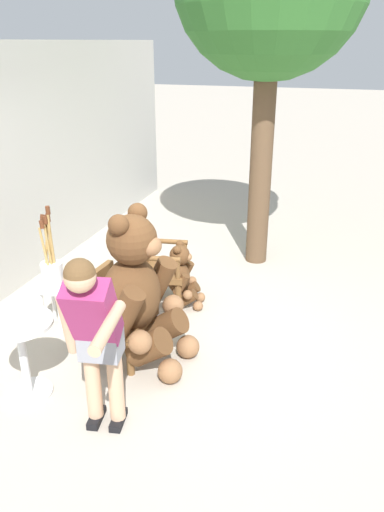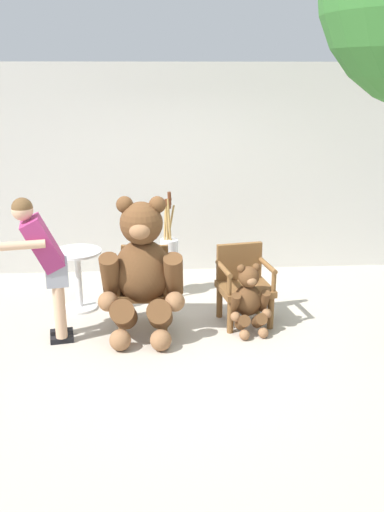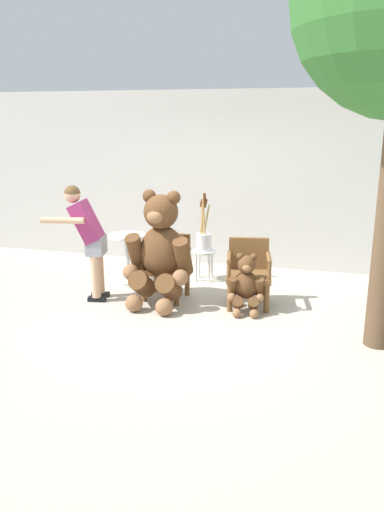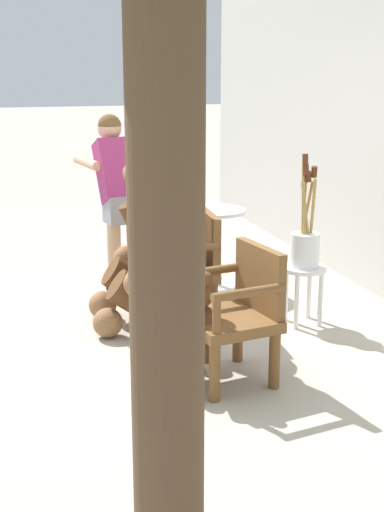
# 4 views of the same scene
# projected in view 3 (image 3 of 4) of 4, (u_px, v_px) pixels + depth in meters

# --- Properties ---
(ground_plane) EXTENTS (60.00, 60.00, 0.00)m
(ground_plane) POSITION_uv_depth(u_px,v_px,m) (196.00, 316.00, 6.19)
(ground_plane) COLOR #B2A899
(back_wall) EXTENTS (10.00, 0.16, 2.80)m
(back_wall) POSITION_uv_depth(u_px,v_px,m) (234.00, 180.00, 8.04)
(back_wall) COLOR beige
(back_wall) RESTS_ON ground
(wooden_chair_left) EXTENTS (0.60, 0.56, 0.86)m
(wooden_chair_left) POSITION_uv_depth(u_px,v_px,m) (167.00, 264.00, 6.73)
(wooden_chair_left) COLOR brown
(wooden_chair_left) RESTS_ON ground
(wooden_chair_right) EXTENTS (0.64, 0.61, 0.86)m
(wooden_chair_right) POSITION_uv_depth(u_px,v_px,m) (248.00, 271.00, 6.45)
(wooden_chair_right) COLOR brown
(wooden_chair_right) RESTS_ON ground
(teddy_bear_large) EXTENTS (0.90, 0.87, 1.49)m
(teddy_bear_large) POSITION_uv_depth(u_px,v_px,m) (160.00, 250.00, 6.42)
(teddy_bear_large) COLOR brown
(teddy_bear_large) RESTS_ON ground
(teddy_bear_small) EXTENTS (0.47, 0.46, 0.76)m
(teddy_bear_small) POSITION_uv_depth(u_px,v_px,m) (246.00, 284.00, 6.21)
(teddy_bear_small) COLOR brown
(teddy_bear_small) RESTS_ON ground
(person_visitor) EXTENTS (0.75, 0.56, 1.54)m
(person_visitor) POSITION_uv_depth(u_px,v_px,m) (88.00, 233.00, 6.53)
(person_visitor) COLOR black
(person_visitor) RESTS_ON ground
(white_stool) EXTENTS (0.34, 0.34, 0.46)m
(white_stool) POSITION_uv_depth(u_px,v_px,m) (204.00, 257.00, 7.46)
(white_stool) COLOR white
(white_stool) RESTS_ON ground
(brush_bucket) EXTENTS (0.22, 0.22, 0.86)m
(brush_bucket) POSITION_uv_depth(u_px,v_px,m) (204.00, 237.00, 7.38)
(brush_bucket) COLOR white
(brush_bucket) RESTS_ON white_stool
(round_side_table) EXTENTS (0.56, 0.56, 0.72)m
(round_side_table) POSITION_uv_depth(u_px,v_px,m) (127.00, 253.00, 7.36)
(round_side_table) COLOR silver
(round_side_table) RESTS_ON ground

